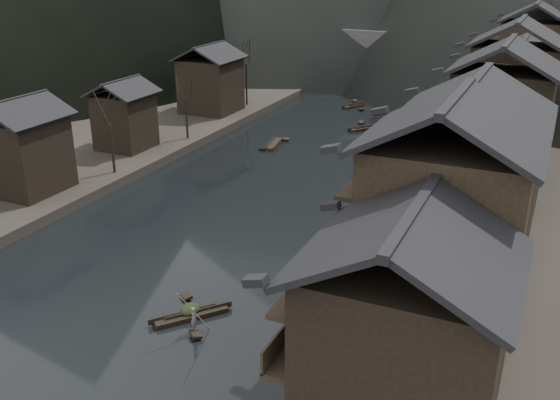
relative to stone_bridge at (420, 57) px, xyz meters
The scene contains 12 objects.
water 72.18m from the stone_bridge, 90.00° to the right, with size 300.00×300.00×0.00m, color black.
left_bank 47.64m from the stone_bridge, 137.56° to the right, with size 40.00×200.00×1.20m, color #2D2823.
stilt_houses 55.32m from the stone_bridge, 71.75° to the right, with size 9.00×67.60×15.63m.
left_houses 55.79m from the stone_bridge, 111.56° to the right, with size 8.10×53.20×8.73m.
bare_trees 57.84m from the stone_bridge, 107.10° to the right, with size 3.99×59.88×7.98m.
moored_sampans 46.39m from the stone_bridge, 75.00° to the right, with size 2.88×74.47×0.47m.
midriver_boats 26.92m from the stone_bridge, 98.99° to the right, with size 10.47×27.61×0.45m.
stone_bridge is the anchor object (origin of this frame).
hero_sampan 72.71m from the stone_bridge, 87.75° to the right, with size 3.82×4.43×0.44m.
cargo_heap 72.48m from the stone_bridge, 87.86° to the right, with size 1.10×1.45×0.66m, color black.
boatman 74.06m from the stone_bridge, 86.93° to the right, with size 0.56×0.37×1.54m, color slate.
bamboo_pole 73.98m from the stone_bridge, 86.78° to the right, with size 0.06×0.06×4.29m, color #8C7A51.
Camera 1 is at (21.29, -27.83, 20.79)m, focal length 40.00 mm.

